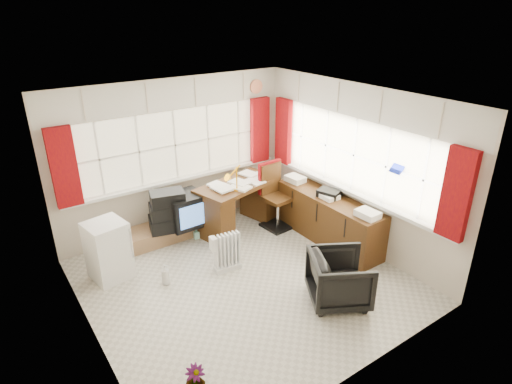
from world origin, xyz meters
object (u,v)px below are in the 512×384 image
(desk, at_px, (238,203))
(mini_fridge, at_px, (108,250))
(task_chair, at_px, (274,193))
(desk_lamp, at_px, (237,173))
(tv_bench, at_px, (157,234))
(radiator, at_px, (227,255))
(crt_tv, at_px, (185,210))
(office_chair, at_px, (339,279))
(credenza, at_px, (328,218))

(desk, height_order, mini_fridge, desk)
(task_chair, xyz_separation_m, mini_fridge, (-2.79, 0.06, -0.18))
(desk_lamp, distance_m, tv_bench, 1.63)
(radiator, bearing_deg, tv_bench, 110.75)
(desk_lamp, relative_size, task_chair, 0.38)
(desk_lamp, height_order, radiator, desk_lamp)
(radiator, relative_size, crt_tv, 0.98)
(task_chair, height_order, office_chair, task_chair)
(desk, height_order, crt_tv, desk)
(crt_tv, relative_size, mini_fridge, 0.70)
(task_chair, distance_m, mini_fridge, 2.80)
(credenza, relative_size, mini_fridge, 2.38)
(desk_lamp, height_order, tv_bench, desk_lamp)
(radiator, xyz_separation_m, mini_fridge, (-1.42, 0.79, 0.18))
(task_chair, xyz_separation_m, credenza, (0.40, -0.91, -0.21))
(task_chair, height_order, tv_bench, task_chair)
(task_chair, distance_m, credenza, 1.02)
(desk_lamp, distance_m, crt_tv, 1.02)
(office_chair, height_order, tv_bench, office_chair)
(desk, relative_size, task_chair, 1.36)
(radiator, bearing_deg, mini_fridge, 150.92)
(office_chair, bearing_deg, crt_tv, 48.52)
(desk_lamp, distance_m, credenza, 1.62)
(desk, distance_m, office_chair, 2.41)
(crt_tv, bearing_deg, mini_fridge, -164.95)
(office_chair, distance_m, radiator, 1.63)
(desk_lamp, relative_size, crt_tv, 0.72)
(task_chair, bearing_deg, desk, 154.56)
(office_chair, height_order, radiator, office_chair)
(task_chair, distance_m, office_chair, 2.24)
(mini_fridge, bearing_deg, crt_tv, 15.05)
(task_chair, bearing_deg, radiator, -151.96)
(radiator, bearing_deg, crt_tv, 93.64)
(desk, bearing_deg, radiator, -129.47)
(desk_lamp, distance_m, radiator, 1.32)
(office_chair, height_order, mini_fridge, mini_fridge)
(credenza, relative_size, crt_tv, 3.39)
(desk_lamp, bearing_deg, credenza, -39.78)
(desk, xyz_separation_m, mini_fridge, (-2.24, -0.20, -0.03))
(office_chair, distance_m, credenza, 1.57)
(credenza, bearing_deg, crt_tv, 144.14)
(task_chair, xyz_separation_m, radiator, (-1.37, -0.73, -0.36))
(desk_lamp, height_order, credenza, desk_lamp)
(office_chair, height_order, credenza, credenza)
(desk, xyz_separation_m, crt_tv, (-0.89, 0.16, 0.06))
(desk_lamp, relative_size, credenza, 0.21)
(credenza, bearing_deg, desk, 129.08)
(office_chair, relative_size, radiator, 1.28)
(task_chair, bearing_deg, office_chair, -104.90)
(radiator, relative_size, credenza, 0.29)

